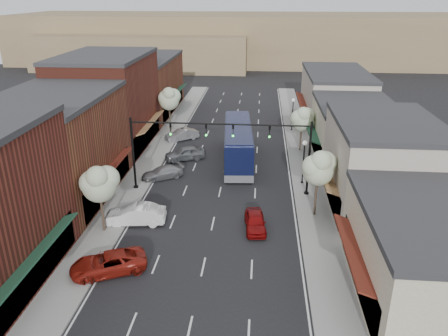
% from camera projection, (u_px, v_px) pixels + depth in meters
% --- Properties ---
extents(ground, '(160.00, 160.00, 0.00)m').
position_uv_depth(ground, '(210.00, 236.00, 33.45)').
color(ground, black).
rests_on(ground, ground).
extents(sidewalk_left, '(2.80, 73.00, 0.15)m').
position_uv_depth(sidewalk_left, '(157.00, 151.00, 51.16)').
color(sidewalk_left, gray).
rests_on(sidewalk_left, ground).
extents(sidewalk_right, '(2.80, 73.00, 0.15)m').
position_uv_depth(sidewalk_right, '(302.00, 155.00, 49.83)').
color(sidewalk_right, gray).
rests_on(sidewalk_right, ground).
extents(curb_left, '(0.25, 73.00, 0.17)m').
position_uv_depth(curb_left, '(169.00, 151.00, 51.05)').
color(curb_left, gray).
rests_on(curb_left, ground).
extents(curb_right, '(0.25, 73.00, 0.17)m').
position_uv_depth(curb_right, '(289.00, 155.00, 49.94)').
color(curb_right, gray).
rests_on(curb_right, ground).
extents(bldg_left_midnear, '(10.14, 14.10, 9.40)m').
position_uv_depth(bldg_left_midnear, '(57.00, 148.00, 38.36)').
color(bldg_left_midnear, brown).
rests_on(bldg_left_midnear, ground).
extents(bldg_left_midfar, '(10.14, 14.10, 10.90)m').
position_uv_depth(bldg_left_midfar, '(108.00, 102.00, 51.00)').
color(bldg_left_midfar, maroon).
rests_on(bldg_left_midfar, ground).
extents(bldg_left_far, '(10.14, 18.10, 8.40)m').
position_uv_depth(bldg_left_far, '(144.00, 85.00, 66.24)').
color(bldg_left_far, brown).
rests_on(bldg_left_far, ground).
extents(bldg_right_near, '(9.14, 12.10, 5.90)m').
position_uv_depth(bldg_right_near, '(428.00, 257.00, 25.72)').
color(bldg_right_near, beige).
rests_on(bldg_right_near, ground).
extents(bldg_right_midnear, '(9.14, 12.10, 7.90)m').
position_uv_depth(bldg_right_midnear, '(381.00, 166.00, 36.43)').
color(bldg_right_midnear, '#B2A598').
rests_on(bldg_right_midnear, ground).
extents(bldg_right_midfar, '(9.14, 12.10, 6.40)m').
position_uv_depth(bldg_right_midfar, '(353.00, 132.00, 47.78)').
color(bldg_right_midfar, beige).
rests_on(bldg_right_midfar, ground).
extents(bldg_right_far, '(9.14, 16.10, 7.40)m').
position_uv_depth(bldg_right_far, '(334.00, 98.00, 60.52)').
color(bldg_right_far, '#B2A598').
rests_on(bldg_right_far, ground).
extents(hill_far, '(120.00, 30.00, 12.00)m').
position_uv_depth(hill_far, '(249.00, 38.00, 114.26)').
color(hill_far, '#7A6647').
rests_on(hill_far, ground).
extents(hill_near, '(50.00, 20.00, 8.00)m').
position_uv_depth(hill_near, '(145.00, 51.00, 105.92)').
color(hill_near, '#7A6647').
rests_on(hill_near, ground).
extents(signal_mast_right, '(8.22, 0.46, 7.00)m').
position_uv_depth(signal_mast_right, '(283.00, 147.00, 38.64)').
color(signal_mast_right, black).
rests_on(signal_mast_right, ground).
extents(signal_mast_left, '(8.22, 0.46, 7.00)m').
position_uv_depth(signal_mast_left, '(158.00, 144.00, 39.53)').
color(signal_mast_left, black).
rests_on(signal_mast_left, ground).
extents(tree_right_near, '(2.85, 2.65, 5.95)m').
position_uv_depth(tree_right_near, '(319.00, 167.00, 34.75)').
color(tree_right_near, '#47382B').
rests_on(tree_right_near, ground).
extents(tree_right_far, '(2.85, 2.65, 5.43)m').
position_uv_depth(tree_right_far, '(302.00, 118.00, 49.69)').
color(tree_right_far, '#47382B').
rests_on(tree_right_far, ground).
extents(tree_left_near, '(2.85, 2.65, 5.69)m').
position_uv_depth(tree_left_near, '(99.00, 183.00, 32.46)').
color(tree_left_near, '#47382B').
rests_on(tree_left_near, ground).
extents(tree_left_far, '(2.85, 2.65, 6.13)m').
position_uv_depth(tree_left_far, '(169.00, 98.00, 56.31)').
color(tree_left_far, '#47382B').
rests_on(tree_left_far, ground).
extents(lamp_post_near, '(0.44, 0.44, 4.44)m').
position_uv_depth(lamp_post_near, '(304.00, 155.00, 41.39)').
color(lamp_post_near, black).
rests_on(lamp_post_near, ground).
extents(lamp_post_far, '(0.44, 0.44, 4.44)m').
position_uv_depth(lamp_post_far, '(293.00, 109.00, 57.54)').
color(lamp_post_far, black).
rests_on(lamp_post_far, ground).
extents(coach_bus, '(3.80, 13.30, 4.01)m').
position_uv_depth(coach_bus, '(238.00, 143.00, 47.58)').
color(coach_bus, black).
rests_on(coach_bus, ground).
extents(red_hatchback, '(1.95, 4.05, 1.33)m').
position_uv_depth(red_hatchback, '(255.00, 222.00, 34.22)').
color(red_hatchback, maroon).
rests_on(red_hatchback, ground).
extents(parked_car_a, '(5.50, 4.17, 1.39)m').
position_uv_depth(parked_car_a, '(108.00, 263.00, 28.95)').
color(parked_car_a, maroon).
rests_on(parked_car_a, ground).
extents(parked_car_b, '(5.00, 2.22, 1.60)m').
position_uv_depth(parked_car_b, '(135.00, 215.00, 35.01)').
color(parked_car_b, silver).
rests_on(parked_car_b, ground).
extents(parked_car_c, '(4.49, 3.67, 1.22)m').
position_uv_depth(parked_car_c, '(162.00, 173.00, 43.59)').
color(parked_car_c, gray).
rests_on(parked_car_c, ground).
extents(parked_car_d, '(4.77, 3.48, 1.51)m').
position_uv_depth(parked_car_d, '(185.00, 153.00, 48.37)').
color(parked_car_d, slate).
rests_on(parked_car_d, ground).
extents(parked_car_e, '(4.31, 3.73, 1.40)m').
position_uv_depth(parked_car_e, '(182.00, 135.00, 54.79)').
color(parked_car_e, '#9A9A9F').
rests_on(parked_car_e, ground).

